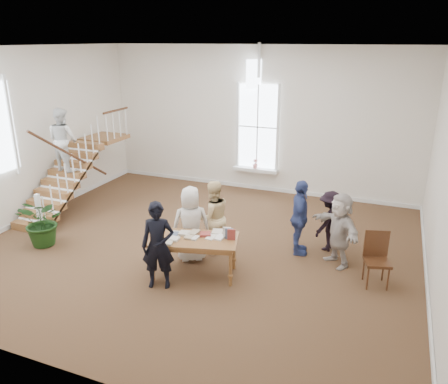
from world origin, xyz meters
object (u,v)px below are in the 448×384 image
at_px(library_table, 194,242).
at_px(woman_cluster_a, 300,218).
at_px(woman_cluster_c, 339,230).
at_px(floor_plant, 43,222).
at_px(side_chair, 377,255).
at_px(person_yellow, 213,217).
at_px(elderly_woman, 191,224).
at_px(police_officer, 158,246).
at_px(woman_cluster_b, 329,221).

distance_m(library_table, woman_cluster_a, 2.51).
xyz_separation_m(woman_cluster_a, woman_cluster_c, (0.90, -0.20, -0.06)).
relative_size(floor_plant, side_chair, 1.08).
xyz_separation_m(person_yellow, woman_cluster_a, (1.83, 0.66, 0.01)).
bearing_deg(floor_plant, side_chair, 8.58).
height_order(person_yellow, woman_cluster_c, person_yellow).
bearing_deg(floor_plant, elderly_woman, 10.54).
distance_m(police_officer, person_yellow, 1.80).
bearing_deg(police_officer, floor_plant, 150.49).
bearing_deg(police_officer, woman_cluster_c, 15.49).
distance_m(person_yellow, floor_plant, 4.01).
relative_size(person_yellow, woman_cluster_c, 1.05).
relative_size(person_yellow, woman_cluster_a, 0.98).
bearing_deg(library_table, woman_cluster_a, 29.80).
distance_m(library_table, woman_cluster_b, 3.25).
bearing_deg(woman_cluster_c, police_officer, -97.47).
height_order(police_officer, woman_cluster_c, police_officer).
height_order(person_yellow, woman_cluster_b, person_yellow).
relative_size(police_officer, floor_plant, 1.48).
xyz_separation_m(library_table, police_officer, (-0.44, -0.66, 0.14)).
bearing_deg(side_chair, library_table, -179.71).
xyz_separation_m(library_table, woman_cluster_c, (2.69, 1.55, 0.07)).
relative_size(elderly_woman, woman_cluster_b, 1.19).
distance_m(floor_plant, side_chair, 7.46).
bearing_deg(side_chair, floor_plant, 172.17).
bearing_deg(elderly_woman, woman_cluster_a, 178.65).
bearing_deg(floor_plant, police_officer, -9.81).
xyz_separation_m(elderly_woman, woman_cluster_b, (2.73, 1.61, -0.13)).
bearing_deg(woman_cluster_a, woman_cluster_b, -66.77).
xyz_separation_m(police_officer, side_chair, (3.94, 1.71, -0.26)).
distance_m(woman_cluster_c, side_chair, 0.97).
relative_size(police_officer, woman_cluster_c, 1.08).
xyz_separation_m(library_table, elderly_woman, (-0.34, 0.59, 0.10)).
bearing_deg(elderly_woman, floor_plant, -19.34).
bearing_deg(library_table, elderly_woman, 105.47).
bearing_deg(side_chair, woman_cluster_b, 117.42).
bearing_deg(police_officer, library_table, 36.20).
height_order(woman_cluster_b, side_chair, woman_cluster_b).
bearing_deg(woman_cluster_a, elderly_woman, 104.88).
relative_size(woman_cluster_a, floor_plant, 1.46).
bearing_deg(woman_cluster_c, side_chair, 15.37).
xyz_separation_m(police_officer, woman_cluster_b, (2.83, 2.86, -0.17)).
distance_m(elderly_woman, woman_cluster_c, 3.18).
relative_size(woman_cluster_a, woman_cluster_b, 1.22).
distance_m(elderly_woman, woman_cluster_b, 3.18).
height_order(woman_cluster_b, floor_plant, woman_cluster_b).
xyz_separation_m(woman_cluster_b, side_chair, (1.11, -1.15, -0.09)).
height_order(police_officer, woman_cluster_a, police_officer).
bearing_deg(elderly_woman, library_table, 90.21).
distance_m(woman_cluster_a, woman_cluster_c, 0.92).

